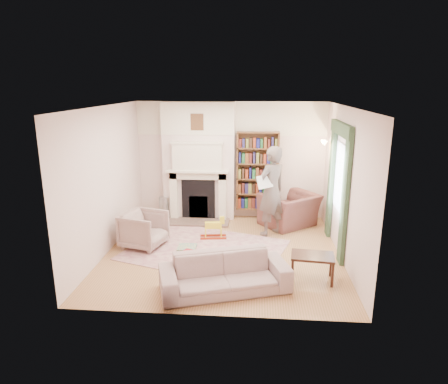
# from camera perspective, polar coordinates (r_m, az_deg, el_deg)

# --- Properties ---
(floor) EXTENTS (4.50, 4.50, 0.00)m
(floor) POSITION_cam_1_polar(r_m,az_deg,el_deg) (7.94, -0.15, -8.51)
(floor) COLOR olive
(floor) RESTS_ON ground
(ceiling) EXTENTS (4.50, 4.50, 0.00)m
(ceiling) POSITION_cam_1_polar(r_m,az_deg,el_deg) (7.28, -0.16, 12.11)
(ceiling) COLOR white
(ceiling) RESTS_ON wall_back
(wall_back) EXTENTS (4.50, 0.00, 4.50)m
(wall_back) POSITION_cam_1_polar(r_m,az_deg,el_deg) (9.68, 0.96, 4.53)
(wall_back) COLOR silver
(wall_back) RESTS_ON floor
(wall_front) EXTENTS (4.50, 0.00, 4.50)m
(wall_front) POSITION_cam_1_polar(r_m,az_deg,el_deg) (5.34, -2.18, -4.43)
(wall_front) COLOR silver
(wall_front) RESTS_ON floor
(wall_left) EXTENTS (0.00, 4.50, 4.50)m
(wall_left) POSITION_cam_1_polar(r_m,az_deg,el_deg) (7.99, -16.46, 1.60)
(wall_left) COLOR silver
(wall_left) RESTS_ON floor
(wall_right) EXTENTS (0.00, 4.50, 4.50)m
(wall_right) POSITION_cam_1_polar(r_m,az_deg,el_deg) (7.64, 16.92, 0.96)
(wall_right) COLOR silver
(wall_right) RESTS_ON floor
(fireplace) EXTENTS (1.70, 0.58, 2.80)m
(fireplace) POSITION_cam_1_polar(r_m,az_deg,el_deg) (9.56, -3.62, 4.29)
(fireplace) COLOR silver
(fireplace) RESTS_ON floor
(bookcase) EXTENTS (1.00, 0.24, 1.85)m
(bookcase) POSITION_cam_1_polar(r_m,az_deg,el_deg) (9.58, 4.80, 2.99)
(bookcase) COLOR brown
(bookcase) RESTS_ON floor
(window) EXTENTS (0.02, 0.90, 1.30)m
(window) POSITION_cam_1_polar(r_m,az_deg,el_deg) (8.01, 16.26, 2.01)
(window) COLOR silver
(window) RESTS_ON wall_right
(curtain_left) EXTENTS (0.07, 0.32, 2.40)m
(curtain_left) POSITION_cam_1_polar(r_m,az_deg,el_deg) (7.40, 16.89, -1.10)
(curtain_left) COLOR #2A412B
(curtain_left) RESTS_ON floor
(curtain_right) EXTENTS (0.07, 0.32, 2.40)m
(curtain_right) POSITION_cam_1_polar(r_m,az_deg,el_deg) (8.72, 15.03, 1.47)
(curtain_right) COLOR #2A412B
(curtain_right) RESTS_ON floor
(pelmet) EXTENTS (0.09, 1.70, 0.24)m
(pelmet) POSITION_cam_1_polar(r_m,az_deg,el_deg) (7.85, 16.44, 8.65)
(pelmet) COLOR #2A412B
(pelmet) RESTS_ON wall_right
(wall_sconce) EXTENTS (0.20, 0.24, 0.24)m
(wall_sconce) POSITION_cam_1_polar(r_m,az_deg,el_deg) (8.95, 13.82, 6.46)
(wall_sconce) COLOR gold
(wall_sconce) RESTS_ON wall_right
(rug) EXTENTS (3.46, 3.03, 0.01)m
(rug) POSITION_cam_1_polar(r_m,az_deg,el_deg) (8.02, -2.68, -8.23)
(rug) COLOR beige
(rug) RESTS_ON floor
(armchair_reading) EXTENTS (1.55, 1.53, 0.76)m
(armchair_reading) POSITION_cam_1_polar(r_m,az_deg,el_deg) (9.34, 9.31, -2.53)
(armchair_reading) COLOR #4B2928
(armchair_reading) RESTS_ON floor
(armchair_left) EXTENTS (0.97, 0.95, 0.72)m
(armchair_left) POSITION_cam_1_polar(r_m,az_deg,el_deg) (8.21, -11.36, -5.28)
(armchair_left) COLOR #B9AA99
(armchair_left) RESTS_ON floor
(sofa) EXTENTS (2.17, 1.37, 0.59)m
(sofa) POSITION_cam_1_polar(r_m,az_deg,el_deg) (6.44, 0.08, -11.55)
(sofa) COLOR #BBAB9A
(sofa) RESTS_ON floor
(man_reading) EXTENTS (0.84, 0.82, 1.95)m
(man_reading) POSITION_cam_1_polar(r_m,az_deg,el_deg) (8.57, 6.78, 0.09)
(man_reading) COLOR #564A45
(man_reading) RESTS_ON floor
(newspaper) EXTENTS (0.37, 0.34, 0.27)m
(newspaper) POSITION_cam_1_polar(r_m,az_deg,el_deg) (8.31, 5.85, 1.48)
(newspaper) COLOR silver
(newspaper) RESTS_ON man_reading
(coffee_table) EXTENTS (0.75, 0.52, 0.45)m
(coffee_table) POSITION_cam_1_polar(r_m,az_deg,el_deg) (6.95, 12.46, -10.48)
(coffee_table) COLOR #391E13
(coffee_table) RESTS_ON floor
(paraffin_heater) EXTENTS (0.26, 0.26, 0.55)m
(paraffin_heater) POSITION_cam_1_polar(r_m,az_deg,el_deg) (9.81, -8.54, -2.27)
(paraffin_heater) COLOR #989B9F
(paraffin_heater) RESTS_ON floor
(rocking_horse) EXTENTS (0.58, 0.29, 0.49)m
(rocking_horse) POSITION_cam_1_polar(r_m,az_deg,el_deg) (8.50, -1.54, -5.11)
(rocking_horse) COLOR yellow
(rocking_horse) RESTS_ON rug
(board_game) EXTENTS (0.37, 0.37, 0.03)m
(board_game) POSITION_cam_1_polar(r_m,az_deg,el_deg) (8.11, -5.30, -7.85)
(board_game) COLOR #DFC34E
(board_game) RESTS_ON rug
(game_box_lid) EXTENTS (0.39, 0.33, 0.06)m
(game_box_lid) POSITION_cam_1_polar(r_m,az_deg,el_deg) (7.81, -4.76, -8.69)
(game_box_lid) COLOR #A5121D
(game_box_lid) RESTS_ON rug
(comic_annuals) EXTENTS (0.53, 0.54, 0.02)m
(comic_annuals) POSITION_cam_1_polar(r_m,az_deg,el_deg) (7.65, 0.61, -9.30)
(comic_annuals) COLOR red
(comic_annuals) RESTS_ON rug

